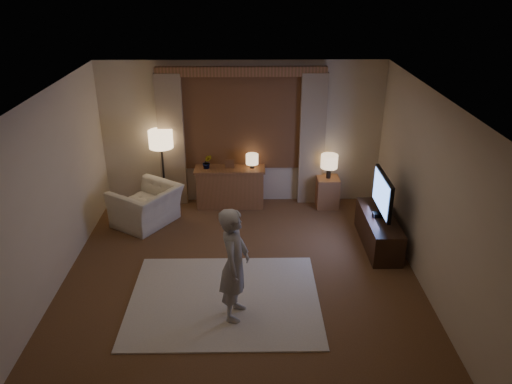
{
  "coord_description": "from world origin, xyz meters",
  "views": [
    {
      "loc": [
        0.13,
        -5.79,
        4.06
      ],
      "look_at": [
        0.22,
        0.6,
        1.14
      ],
      "focal_mm": 35.0,
      "sensor_mm": 36.0,
      "label": 1
    }
  ],
  "objects_px": {
    "person": "(235,264)",
    "armchair": "(147,206)",
    "sideboard": "(230,188)",
    "tv_stand": "(378,231)",
    "side_table": "(327,192)"
  },
  "relations": [
    {
      "from": "person",
      "to": "armchair",
      "type": "bearing_deg",
      "value": 43.16
    },
    {
      "from": "sideboard",
      "to": "tv_stand",
      "type": "xyz_separation_m",
      "value": [
        2.37,
        -1.45,
        -0.1
      ]
    },
    {
      "from": "armchair",
      "to": "tv_stand",
      "type": "bearing_deg",
      "value": 111.56
    },
    {
      "from": "sideboard",
      "to": "tv_stand",
      "type": "height_order",
      "value": "sideboard"
    },
    {
      "from": "sideboard",
      "to": "armchair",
      "type": "height_order",
      "value": "sideboard"
    },
    {
      "from": "sideboard",
      "to": "person",
      "type": "height_order",
      "value": "person"
    },
    {
      "from": "tv_stand",
      "to": "armchair",
      "type": "bearing_deg",
      "value": 168.42
    },
    {
      "from": "sideboard",
      "to": "side_table",
      "type": "bearing_deg",
      "value": -1.62
    },
    {
      "from": "sideboard",
      "to": "side_table",
      "type": "height_order",
      "value": "sideboard"
    },
    {
      "from": "side_table",
      "to": "person",
      "type": "xyz_separation_m",
      "value": [
        -1.61,
        -3.13,
        0.48
      ]
    },
    {
      "from": "armchair",
      "to": "tv_stand",
      "type": "relative_size",
      "value": 0.72
    },
    {
      "from": "tv_stand",
      "to": "person",
      "type": "bearing_deg",
      "value": -141.97
    },
    {
      "from": "sideboard",
      "to": "person",
      "type": "relative_size",
      "value": 0.81
    },
    {
      "from": "side_table",
      "to": "tv_stand",
      "type": "xyz_separation_m",
      "value": [
        0.6,
        -1.4,
        -0.03
      ]
    },
    {
      "from": "tv_stand",
      "to": "person",
      "type": "distance_m",
      "value": 2.85
    }
  ]
}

